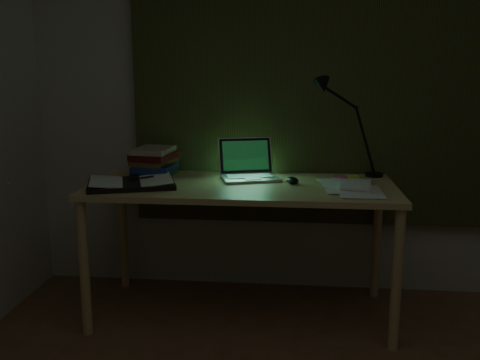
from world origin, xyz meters
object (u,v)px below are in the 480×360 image
object	(u,v)px
desk	(242,250)
book_stack	(155,161)
laptop	(250,160)
loose_papers	(345,185)
open_textbook	(131,183)
desk_lamp	(376,130)

from	to	relation	value
desk	book_stack	distance (m)	0.75
desk	book_stack	size ratio (longest dim) A/B	6.36
laptop	book_stack	bearing A→B (deg)	156.57
laptop	loose_papers	bearing A→B (deg)	-31.96
desk	open_textbook	distance (m)	0.73
open_textbook	book_stack	distance (m)	0.32
desk	loose_papers	bearing A→B (deg)	-1.35
open_textbook	book_stack	size ratio (longest dim) A/B	1.72
book_stack	loose_papers	world-z (taller)	book_stack
laptop	open_textbook	distance (m)	0.68
desk	desk_lamp	bearing A→B (deg)	21.25
open_textbook	desk_lamp	xyz separation A→B (m)	(1.36, 0.41, 0.26)
desk	desk_lamp	world-z (taller)	desk_lamp
open_textbook	book_stack	bearing A→B (deg)	61.94
open_textbook	desk_lamp	bearing A→B (deg)	-1.38
desk	book_stack	xyz separation A→B (m)	(-0.54, 0.20, 0.47)
laptop	open_textbook	world-z (taller)	laptop
open_textbook	desk	bearing A→B (deg)	-7.30
desk	desk_lamp	size ratio (longest dim) A/B	3.04
desk_lamp	book_stack	bearing A→B (deg)	-169.99
laptop	desk_lamp	size ratio (longest dim) A/B	0.65
desk	loose_papers	distance (m)	0.69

